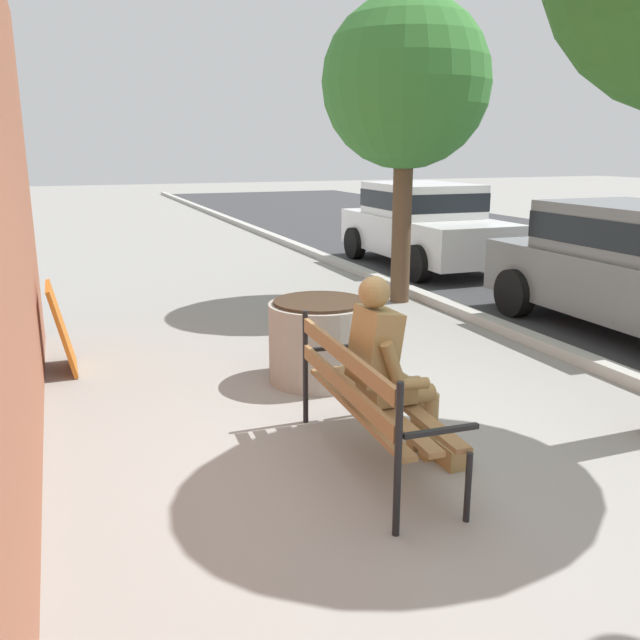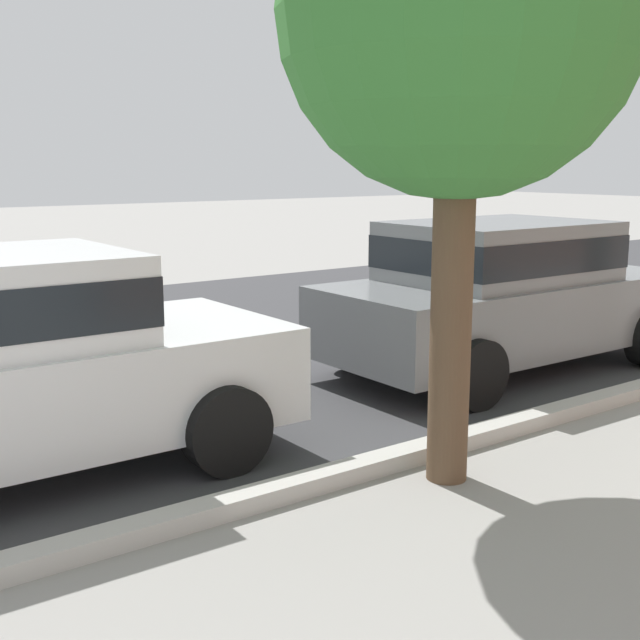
% 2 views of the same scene
% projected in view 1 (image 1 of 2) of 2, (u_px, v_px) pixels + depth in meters
% --- Properties ---
extents(ground_plane, '(80.00, 80.00, 0.00)m').
position_uv_depth(ground_plane, '(396.00, 466.00, 4.77)').
color(ground_plane, gray).
extents(park_bench, '(1.82, 0.62, 0.95)m').
position_uv_depth(park_bench, '(365.00, 394.00, 4.64)').
color(park_bench, olive).
rests_on(park_bench, ground).
extents(bronze_statue_seated, '(0.63, 0.76, 1.37)m').
position_uv_depth(bronze_statue_seated, '(393.00, 373.00, 4.69)').
color(bronze_statue_seated, olive).
rests_on(bronze_statue_seated, ground).
extents(concrete_planter, '(0.99, 0.99, 0.79)m').
position_uv_depth(concrete_planter, '(320.00, 341.00, 6.47)').
color(concrete_planter, gray).
rests_on(concrete_planter, ground).
extents(street_tree_near_bench, '(2.33, 2.33, 4.23)m').
position_uv_depth(street_tree_near_bench, '(406.00, 85.00, 9.15)').
color(street_tree_near_bench, brown).
rests_on(street_tree_near_bench, ground).
extents(parked_car_white, '(4.12, 1.96, 1.56)m').
position_uv_depth(parked_car_white, '(423.00, 222.00, 12.65)').
color(parked_car_white, silver).
rests_on(parked_car_white, ground).
extents(leaning_signboard, '(0.70, 0.23, 0.89)m').
position_uv_depth(leaning_signboard, '(62.00, 328.00, 6.72)').
color(leaning_signboard, '#C6661E').
rests_on(leaning_signboard, ground).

